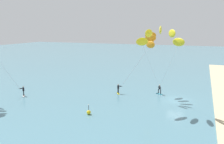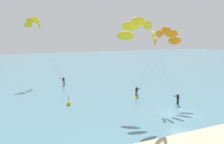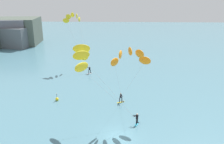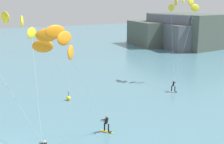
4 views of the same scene
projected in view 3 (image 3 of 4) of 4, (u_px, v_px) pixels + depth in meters
ground_plane at (118, 136)px, 30.19m from camera, size 240.00×240.00×0.00m
kitesurfer_nearshore at (130, 58)px, 31.81m from camera, size 5.57×7.01×10.63m
kitesurfer_mid_water at (84, 58)px, 29.13m from camera, size 8.93×6.53×11.56m
kitesurfer_far_out at (73, 20)px, 54.02m from camera, size 6.94×7.31×13.10m
marker_buoy at (57, 99)px, 40.03m from camera, size 0.56×0.56×1.38m
distant_headland at (1, 34)px, 80.48m from camera, size 25.31×19.07×8.95m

